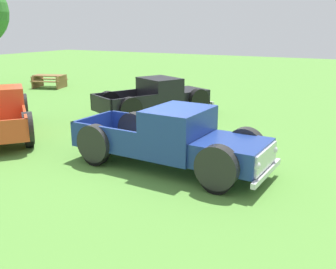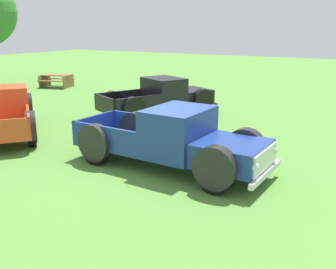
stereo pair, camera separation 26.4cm
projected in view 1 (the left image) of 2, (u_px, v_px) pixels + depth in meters
name	position (u px, v px, depth m)	size (l,w,h in m)	color
ground_plane	(163.00, 163.00, 10.70)	(80.00, 80.00, 0.00)	#548C38
pickup_truck_foreground	(181.00, 141.00, 10.02)	(2.31, 5.44, 1.64)	navy
pickup_truck_behind_right	(161.00, 97.00, 16.49)	(5.39, 3.80, 1.56)	black
picnic_table	(49.00, 80.00, 23.74)	(1.97, 2.18, 0.78)	olive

